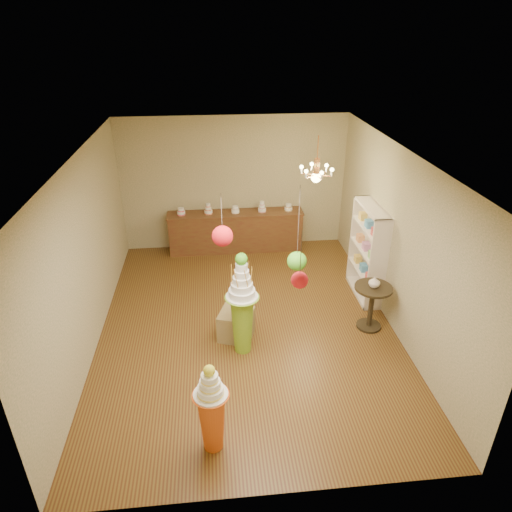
{
  "coord_description": "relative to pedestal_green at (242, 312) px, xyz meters",
  "views": [
    {
      "loc": [
        -0.51,
        -6.54,
        4.74
      ],
      "look_at": [
        0.16,
        0.0,
        1.34
      ],
      "focal_mm": 32.0,
      "sensor_mm": 36.0,
      "label": 1
    }
  ],
  "objects": [
    {
      "name": "floor",
      "position": [
        0.12,
        0.67,
        -0.73
      ],
      "size": [
        6.5,
        6.5,
        0.0
      ],
      "primitive_type": "plane",
      "color": "brown",
      "rests_on": "ground"
    },
    {
      "name": "ceiling",
      "position": [
        0.12,
        0.67,
        2.27
      ],
      "size": [
        6.5,
        6.5,
        0.0
      ],
      "primitive_type": "plane",
      "rotation": [
        3.14,
        0.0,
        0.0
      ],
      "color": "white",
      "rests_on": "ground"
    },
    {
      "name": "wall_back",
      "position": [
        0.12,
        3.92,
        0.77
      ],
      "size": [
        5.0,
        0.04,
        3.0
      ],
      "primitive_type": "cube",
      "color": "tan",
      "rests_on": "ground"
    },
    {
      "name": "wall_front",
      "position": [
        0.12,
        -2.58,
        0.77
      ],
      "size": [
        5.0,
        0.04,
        3.0
      ],
      "primitive_type": "cube",
      "color": "tan",
      "rests_on": "ground"
    },
    {
      "name": "wall_left",
      "position": [
        -2.38,
        0.67,
        0.77
      ],
      "size": [
        0.04,
        6.5,
        3.0
      ],
      "primitive_type": "cube",
      "color": "tan",
      "rests_on": "ground"
    },
    {
      "name": "wall_right",
      "position": [
        2.62,
        0.67,
        0.77
      ],
      "size": [
        0.04,
        6.5,
        3.0
      ],
      "primitive_type": "cube",
      "color": "tan",
      "rests_on": "ground"
    },
    {
      "name": "pedestal_green",
      "position": [
        0.0,
        0.0,
        0.0
      ],
      "size": [
        0.64,
        0.64,
        1.75
      ],
      "rotation": [
        0.0,
        0.0,
        -0.37
      ],
      "color": "#7EB127",
      "rests_on": "floor"
    },
    {
      "name": "pedestal_orange",
      "position": [
        -0.51,
        -1.84,
        -0.19
      ],
      "size": [
        0.55,
        0.55,
        1.28
      ],
      "rotation": [
        0.0,
        0.0,
        0.42
      ],
      "color": "#D65618",
      "rests_on": "floor"
    },
    {
      "name": "burlap_riser",
      "position": [
        -0.08,
        0.36,
        -0.49
      ],
      "size": [
        0.67,
        0.67,
        0.48
      ],
      "primitive_type": "cube",
      "rotation": [
        0.0,
        0.0,
        -0.34
      ],
      "color": "#917D4F",
      "rests_on": "floor"
    },
    {
      "name": "sideboard",
      "position": [
        0.12,
        3.64,
        -0.25
      ],
      "size": [
        3.04,
        0.54,
        1.16
      ],
      "color": "#57331B",
      "rests_on": "floor"
    },
    {
      "name": "shelving_unit",
      "position": [
        2.46,
        1.47,
        0.17
      ],
      "size": [
        0.33,
        1.2,
        1.8
      ],
      "color": "silver",
      "rests_on": "floor"
    },
    {
      "name": "round_table",
      "position": [
        2.22,
        0.39,
        -0.21
      ],
      "size": [
        0.65,
        0.65,
        0.81
      ],
      "rotation": [
        0.0,
        0.0,
        -0.03
      ],
      "color": "black",
      "rests_on": "floor"
    },
    {
      "name": "vase",
      "position": [
        2.22,
        0.39,
        0.18
      ],
      "size": [
        0.2,
        0.2,
        0.2
      ],
      "primitive_type": "imported",
      "rotation": [
        0.0,
        0.0,
        0.08
      ],
      "color": "silver",
      "rests_on": "round_table"
    },
    {
      "name": "pom_red_left",
      "position": [
        -0.28,
        -0.92,
        1.73
      ],
      "size": [
        0.25,
        0.25,
        0.67
      ],
      "color": "#473D33",
      "rests_on": "ceiling"
    },
    {
      "name": "pom_green_mid",
      "position": [
        0.67,
        -0.73,
        1.24
      ],
      "size": [
        0.25,
        0.25,
        1.16
      ],
      "color": "#473D33",
      "rests_on": "ceiling"
    },
    {
      "name": "pom_red_right",
      "position": [
        0.44,
        -2.03,
        1.73
      ],
      "size": [
        0.17,
        0.17,
        0.63
      ],
      "color": "#473D33",
      "rests_on": "ceiling"
    },
    {
      "name": "chandelier",
      "position": [
        1.48,
        1.86,
        1.57
      ],
      "size": [
        0.83,
        0.83,
        0.85
      ],
      "rotation": [
        0.0,
        0.0,
        -0.42
      ],
      "color": "#E69351",
      "rests_on": "ceiling"
    }
  ]
}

